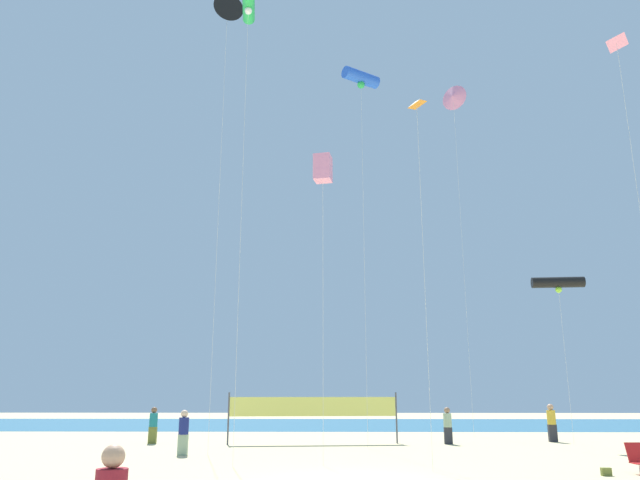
{
  "coord_description": "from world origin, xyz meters",
  "views": [
    {
      "loc": [
        -0.5,
        -17.48,
        2.34
      ],
      "look_at": [
        -0.99,
        7.28,
        8.72
      ],
      "focal_mm": 33.54,
      "sensor_mm": 36.0,
      "label": 1
    }
  ],
  "objects_px": {
    "beachgoer_sage_shirt": "(448,424)",
    "folding_beach_chair": "(638,458)",
    "volleyball_net": "(314,409)",
    "beachgoer_mustard_shirt": "(552,422)",
    "kite_green_tube": "(249,4)",
    "kite_black_delta": "(227,11)",
    "beachgoer_navy_shirt": "(184,431)",
    "kite_pink_box": "(323,169)",
    "kite_pink_diamond": "(617,47)",
    "kite_orange_diamond": "(416,109)",
    "kite_pink_delta": "(453,97)",
    "beachgoer_teal_shirt": "(153,424)",
    "beach_handbag": "(606,472)",
    "kite_blue_tube": "(361,78)",
    "kite_black_tube": "(558,283)"
  },
  "relations": [
    {
      "from": "beachgoer_navy_shirt",
      "to": "kite_blue_tube",
      "type": "distance_m",
      "value": 18.89
    },
    {
      "from": "beach_handbag",
      "to": "folding_beach_chair",
      "type": "bearing_deg",
      "value": 21.05
    },
    {
      "from": "volleyball_net",
      "to": "kite_green_tube",
      "type": "relative_size",
      "value": 0.46
    },
    {
      "from": "volleyball_net",
      "to": "kite_black_delta",
      "type": "height_order",
      "value": "kite_black_delta"
    },
    {
      "from": "volleyball_net",
      "to": "kite_pink_delta",
      "type": "distance_m",
      "value": 22.02
    },
    {
      "from": "beachgoer_sage_shirt",
      "to": "kite_black_delta",
      "type": "xyz_separation_m",
      "value": [
        -10.46,
        -5.32,
        19.15
      ]
    },
    {
      "from": "kite_pink_diamond",
      "to": "kite_black_tube",
      "type": "bearing_deg",
      "value": 86.3
    },
    {
      "from": "beachgoer_teal_shirt",
      "to": "beachgoer_navy_shirt",
      "type": "xyz_separation_m",
      "value": [
        2.83,
        -5.58,
        0.0
      ]
    },
    {
      "from": "beachgoer_navy_shirt",
      "to": "kite_pink_diamond",
      "type": "xyz_separation_m",
      "value": [
        16.58,
        -4.53,
        13.99
      ]
    },
    {
      "from": "kite_blue_tube",
      "to": "kite_green_tube",
      "type": "height_order",
      "value": "kite_blue_tube"
    },
    {
      "from": "beachgoer_navy_shirt",
      "to": "beach_handbag",
      "type": "distance_m",
      "value": 15.07
    },
    {
      "from": "kite_black_delta",
      "to": "kite_pink_delta",
      "type": "bearing_deg",
      "value": 39.74
    },
    {
      "from": "beachgoer_sage_shirt",
      "to": "folding_beach_chair",
      "type": "relative_size",
      "value": 1.92
    },
    {
      "from": "beachgoer_navy_shirt",
      "to": "kite_black_tube",
      "type": "bearing_deg",
      "value": -51.67
    },
    {
      "from": "beachgoer_sage_shirt",
      "to": "kite_pink_delta",
      "type": "height_order",
      "value": "kite_pink_delta"
    },
    {
      "from": "beachgoer_navy_shirt",
      "to": "beach_handbag",
      "type": "relative_size",
      "value": 6.0
    },
    {
      "from": "folding_beach_chair",
      "to": "beachgoer_teal_shirt",
      "type": "bearing_deg",
      "value": 119.23
    },
    {
      "from": "folding_beach_chair",
      "to": "kite_black_delta",
      "type": "distance_m",
      "value": 24.78
    },
    {
      "from": "beachgoer_navy_shirt",
      "to": "kite_orange_diamond",
      "type": "height_order",
      "value": "kite_orange_diamond"
    },
    {
      "from": "kite_pink_delta",
      "to": "kite_pink_box",
      "type": "distance_m",
      "value": 19.5
    },
    {
      "from": "beachgoer_mustard_shirt",
      "to": "volleyball_net",
      "type": "xyz_separation_m",
      "value": [
        -11.94,
        -1.45,
        0.66
      ]
    },
    {
      "from": "volleyball_net",
      "to": "kite_pink_delta",
      "type": "bearing_deg",
      "value": 31.24
    },
    {
      "from": "beachgoer_navy_shirt",
      "to": "kite_pink_box",
      "type": "xyz_separation_m",
      "value": [
        5.56,
        -3.3,
        9.69
      ]
    },
    {
      "from": "volleyball_net",
      "to": "kite_pink_box",
      "type": "xyz_separation_m",
      "value": [
        0.6,
        -8.83,
        8.97
      ]
    },
    {
      "from": "kite_pink_box",
      "to": "kite_blue_tube",
      "type": "bearing_deg",
      "value": 73.62
    },
    {
      "from": "kite_pink_diamond",
      "to": "beachgoer_navy_shirt",
      "type": "bearing_deg",
      "value": 164.7
    },
    {
      "from": "kite_pink_diamond",
      "to": "kite_green_tube",
      "type": "xyz_separation_m",
      "value": [
        -13.99,
        0.78,
        2.6
      ]
    },
    {
      "from": "folding_beach_chair",
      "to": "kite_orange_diamond",
      "type": "height_order",
      "value": "kite_orange_diamond"
    },
    {
      "from": "kite_black_tube",
      "to": "kite_black_delta",
      "type": "xyz_separation_m",
      "value": [
        -16.24,
        -4.91,
        12.35
      ]
    },
    {
      "from": "kite_orange_diamond",
      "to": "kite_pink_box",
      "type": "height_order",
      "value": "kite_orange_diamond"
    },
    {
      "from": "kite_green_tube",
      "to": "kite_black_delta",
      "type": "bearing_deg",
      "value": 112.36
    },
    {
      "from": "kite_pink_delta",
      "to": "beachgoer_teal_shirt",
      "type": "bearing_deg",
      "value": -162.22
    },
    {
      "from": "kite_black_delta",
      "to": "kite_green_tube",
      "type": "relative_size",
      "value": 1.17
    },
    {
      "from": "kite_pink_diamond",
      "to": "kite_pink_delta",
      "type": "xyz_separation_m",
      "value": [
        -2.72,
        15.46,
        6.14
      ]
    },
    {
      "from": "beachgoer_mustard_shirt",
      "to": "kite_green_tube",
      "type": "relative_size",
      "value": 0.1
    },
    {
      "from": "beachgoer_mustard_shirt",
      "to": "folding_beach_chair",
      "type": "xyz_separation_m",
      "value": [
        -1.79,
        -12.25,
        -0.51
      ]
    },
    {
      "from": "beachgoer_navy_shirt",
      "to": "kite_blue_tube",
      "type": "bearing_deg",
      "value": -45.86
    },
    {
      "from": "kite_blue_tube",
      "to": "kite_pink_box",
      "type": "height_order",
      "value": "kite_blue_tube"
    },
    {
      "from": "folding_beach_chair",
      "to": "kite_pink_diamond",
      "type": "height_order",
      "value": "kite_pink_diamond"
    },
    {
      "from": "beachgoer_navy_shirt",
      "to": "folding_beach_chair",
      "type": "height_order",
      "value": "beachgoer_navy_shirt"
    },
    {
      "from": "beachgoer_navy_shirt",
      "to": "folding_beach_chair",
      "type": "xyz_separation_m",
      "value": [
        15.11,
        -5.26,
        -0.45
      ]
    },
    {
      "from": "beachgoer_navy_shirt",
      "to": "beachgoer_sage_shirt",
      "type": "bearing_deg",
      "value": -42.42
    },
    {
      "from": "beachgoer_teal_shirt",
      "to": "kite_pink_delta",
      "type": "relative_size",
      "value": 0.08
    },
    {
      "from": "beach_handbag",
      "to": "kite_pink_diamond",
      "type": "xyz_separation_m",
      "value": [
        2.66,
        1.19,
        14.79
      ]
    },
    {
      "from": "kite_pink_box",
      "to": "kite_pink_delta",
      "type": "bearing_deg",
      "value": 59.74
    },
    {
      "from": "volleyball_net",
      "to": "folding_beach_chair",
      "type": "bearing_deg",
      "value": -46.76
    },
    {
      "from": "beachgoer_teal_shirt",
      "to": "kite_orange_diamond",
      "type": "bearing_deg",
      "value": 62.63
    },
    {
      "from": "volleyball_net",
      "to": "beachgoer_mustard_shirt",
      "type": "bearing_deg",
      "value": 6.94
    },
    {
      "from": "folding_beach_chair",
      "to": "kite_orange_diamond",
      "type": "xyz_separation_m",
      "value": [
        -6.15,
        0.49,
        11.86
      ]
    },
    {
      "from": "kite_pink_diamond",
      "to": "kite_green_tube",
      "type": "bearing_deg",
      "value": 176.79
    }
  ]
}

